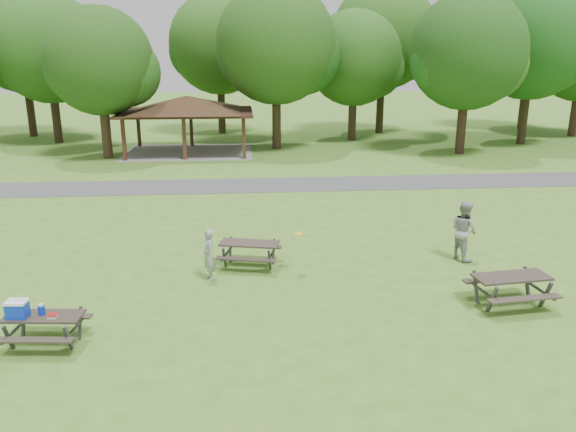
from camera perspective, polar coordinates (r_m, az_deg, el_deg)
The scene contains 19 objects.
ground at distance 15.44m, azimuth -2.46°, elevation -8.96°, with size 160.00×160.00×0.00m, color #447421.
asphalt_path at distance 28.71m, azimuth -3.70°, elevation 3.14°, with size 120.00×3.20×0.02m, color #424244.
pavilion at distance 38.26m, azimuth -10.25°, elevation 10.91°, with size 8.60×7.01×3.76m.
tree_row_c at distance 44.99m, azimuth -23.02°, elevation 15.15°, with size 8.19×7.80×10.67m.
tree_row_d at distance 37.42m, azimuth -18.43°, elevation 14.39°, with size 6.93×6.60×9.27m.
tree_row_e at distance 39.05m, azimuth -1.07°, elevation 16.73°, with size 8.40×8.00×11.02m.
tree_row_f at distance 43.33m, azimuth 6.83°, elevation 15.36°, with size 7.35×7.00×9.55m.
tree_row_g at distance 38.82m, azimuth 17.90°, elevation 15.31°, with size 7.77×7.40×10.25m.
tree_row_h at distance 44.53m, azimuth 23.66°, elevation 15.71°, with size 8.61×8.20×11.37m.
tree_deep_a at distance 49.26m, azimuth -25.29°, elevation 15.60°, with size 8.40×8.00×11.38m.
tree_deep_b at distance 46.98m, azimuth -6.84°, elevation 16.72°, with size 8.40×8.00×11.13m.
tree_deep_c at distance 47.41m, azimuth 9.77°, elevation 17.28°, with size 8.82×8.40×11.90m.
tree_deep_d at distance 53.47m, azimuth 23.46°, elevation 15.64°, with size 8.40×8.00×11.27m.
picnic_table_near at distance 14.41m, azimuth -24.27°, elevation -9.37°, with size 1.90×1.58×1.23m.
picnic_table_middle at distance 17.88m, azimuth -3.95°, elevation -3.27°, with size 2.15×1.87×0.81m.
picnic_table_far at distance 16.28m, azimuth 21.72°, elevation -6.33°, with size 2.17×1.82×0.87m.
frisbee_in_flight at distance 17.10m, azimuth 1.04°, elevation -1.83°, with size 0.35×0.35×0.02m.
frisbee_thrower at distance 16.87m, azimuth -8.08°, elevation -3.93°, with size 0.58×0.38×1.58m, color #959597.
frisbee_catcher at distance 19.18m, azimuth 17.43°, elevation -1.41°, with size 0.95×0.74×1.96m, color #9B9B9E.
Camera 1 is at (-0.53, -13.93, 6.64)m, focal length 35.00 mm.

